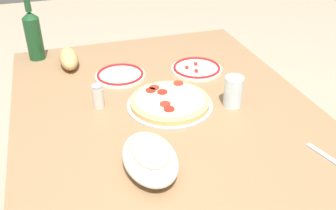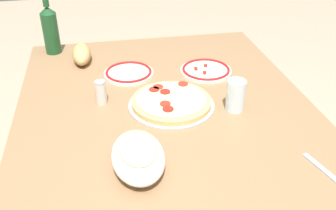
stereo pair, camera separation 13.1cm
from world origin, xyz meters
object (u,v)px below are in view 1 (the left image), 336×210
at_px(side_plate_near, 120,75).
at_px(spice_shaker, 98,96).
at_px(dining_table, 168,135).
at_px(bread_loaf, 69,59).
at_px(pepperoni_pizza, 170,102).
at_px(water_glass, 233,91).
at_px(side_plate_far, 197,68).
at_px(baked_pasta_dish, 150,156).
at_px(wine_bottle, 33,34).

relative_size(side_plate_near, spice_shaker, 2.33).
distance_m(dining_table, side_plate_near, 0.35).
relative_size(dining_table, bread_loaf, 7.41).
relative_size(pepperoni_pizza, bread_loaf, 1.65).
distance_m(water_glass, bread_loaf, 0.72).
bearing_deg(side_plate_near, side_plate_far, 83.48).
xyz_separation_m(water_glass, side_plate_near, (-0.33, -0.34, -0.05)).
bearing_deg(water_glass, spice_shaker, -106.13).
height_order(side_plate_near, spice_shaker, spice_shaker).
bearing_deg(pepperoni_pizza, side_plate_near, -155.20).
distance_m(pepperoni_pizza, side_plate_far, 0.30).
relative_size(baked_pasta_dish, wine_bottle, 0.84).
bearing_deg(water_glass, bread_loaf, -133.64).
bearing_deg(pepperoni_pizza, wine_bottle, -141.81).
xyz_separation_m(dining_table, side_plate_far, (-0.28, 0.21, 0.11)).
height_order(baked_pasta_dish, side_plate_far, baked_pasta_dish).
xyz_separation_m(side_plate_far, spice_shaker, (0.17, -0.44, 0.03)).
xyz_separation_m(pepperoni_pizza, baked_pasta_dish, (0.30, -0.16, 0.03)).
height_order(pepperoni_pizza, bread_loaf, bread_loaf).
bearing_deg(side_plate_near, dining_table, 18.52).
relative_size(dining_table, pepperoni_pizza, 4.48).
distance_m(water_glass, side_plate_near, 0.48).
relative_size(water_glass, side_plate_far, 0.53).
xyz_separation_m(pepperoni_pizza, spice_shaker, (-0.07, -0.24, 0.03)).
distance_m(baked_pasta_dish, side_plate_far, 0.64).
bearing_deg(side_plate_far, bread_loaf, -111.76).
bearing_deg(pepperoni_pizza, dining_table, -25.34).
distance_m(baked_pasta_dish, side_plate_near, 0.57).
bearing_deg(dining_table, water_glass, 84.40).
bearing_deg(side_plate_far, pepperoni_pizza, -39.61).
bearing_deg(side_plate_far, baked_pasta_dish, -33.01).
bearing_deg(spice_shaker, side_plate_near, 149.87).
height_order(pepperoni_pizza, wine_bottle, wine_bottle).
xyz_separation_m(pepperoni_pizza, side_plate_near, (-0.27, -0.12, -0.01)).
distance_m(wine_bottle, spice_shaker, 0.54).
xyz_separation_m(pepperoni_pizza, side_plate_far, (-0.23, 0.19, -0.01)).
distance_m(dining_table, spice_shaker, 0.28).
bearing_deg(bread_loaf, dining_table, 31.40).
distance_m(side_plate_near, bread_loaf, 0.25).
xyz_separation_m(baked_pasta_dish, spice_shaker, (-0.37, -0.09, 0.00)).
relative_size(water_glass, bread_loaf, 0.60).
bearing_deg(side_plate_near, pepperoni_pizza, 24.80).
bearing_deg(side_plate_near, baked_pasta_dish, -3.09).
relative_size(dining_table, baked_pasta_dish, 5.73).
bearing_deg(dining_table, side_plate_near, -161.48).
xyz_separation_m(wine_bottle, side_plate_near, (0.29, 0.32, -0.10)).
distance_m(wine_bottle, side_plate_far, 0.72).
bearing_deg(dining_table, side_plate_far, 142.29).
distance_m(side_plate_far, spice_shaker, 0.47).
relative_size(baked_pasta_dish, side_plate_far, 1.13).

